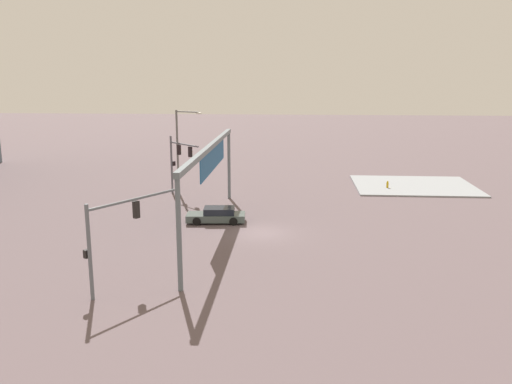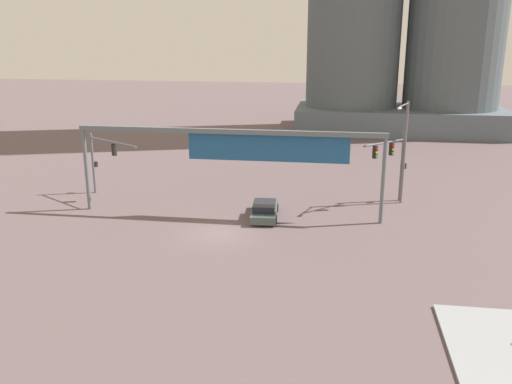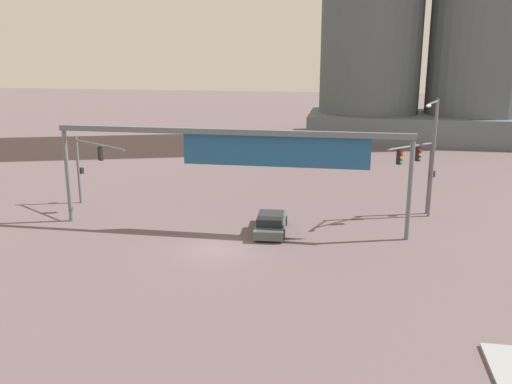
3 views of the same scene
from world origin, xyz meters
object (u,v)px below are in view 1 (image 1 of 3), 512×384
object	(u,v)px
sedan_car_approaching	(217,215)
fire_hydrant_on_curb	(387,184)
traffic_signal_near_corner	(178,156)
streetlamp_curved_arm	(180,145)
traffic_signal_opposite_side	(112,228)

from	to	relation	value
sedan_car_approaching	fire_hydrant_on_curb	world-z (taller)	sedan_car_approaching
traffic_signal_near_corner	fire_hydrant_on_curb	size ratio (longest dim) A/B	7.93
streetlamp_curved_arm	sedan_car_approaching	size ratio (longest dim) A/B	1.73
traffic_signal_near_corner	streetlamp_curved_arm	size ratio (longest dim) A/B	0.69
sedan_car_approaching	fire_hydrant_on_curb	xyz separation A→B (m)	(13.55, -15.50, -0.09)
streetlamp_curved_arm	traffic_signal_opposite_side	bearing A→B (deg)	-66.47
streetlamp_curved_arm	sedan_car_approaching	xyz separation A→B (m)	(-10.20, -4.94, -4.17)
traffic_signal_near_corner	sedan_car_approaching	world-z (taller)	traffic_signal_near_corner
traffic_signal_opposite_side	streetlamp_curved_arm	bearing A→B (deg)	35.90
traffic_signal_opposite_side	fire_hydrant_on_curb	bearing A→B (deg)	-2.20
traffic_signal_opposite_side	sedan_car_approaching	world-z (taller)	traffic_signal_opposite_side
streetlamp_curved_arm	traffic_signal_near_corner	bearing A→B (deg)	-75.19
streetlamp_curved_arm	sedan_car_approaching	distance (m)	12.08
fire_hydrant_on_curb	sedan_car_approaching	bearing A→B (deg)	131.16
traffic_signal_opposite_side	sedan_car_approaching	xyz separation A→B (m)	(13.86, -3.55, -2.93)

